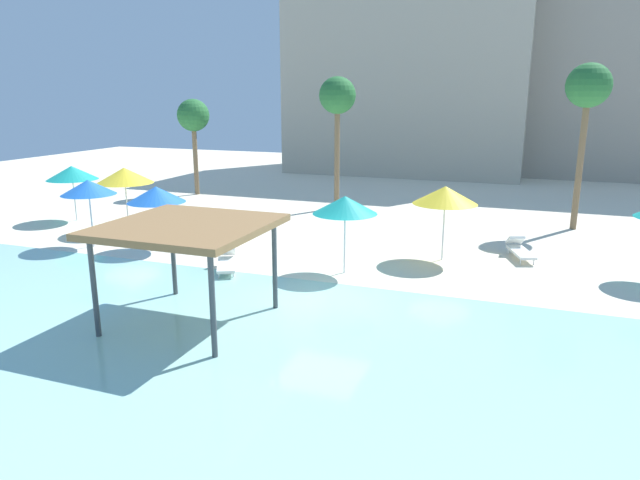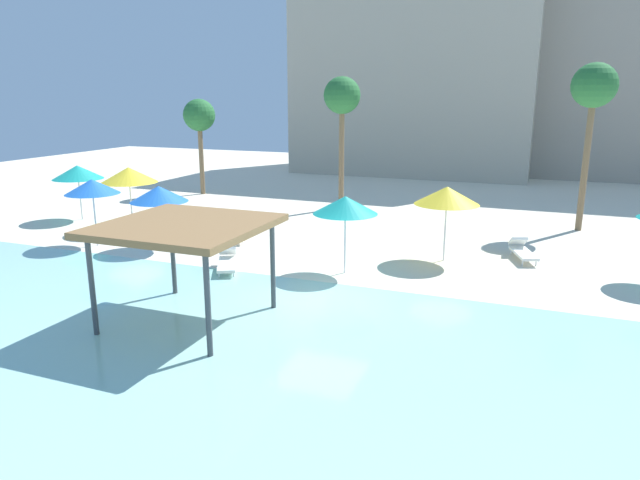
{
  "view_description": "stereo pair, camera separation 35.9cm",
  "coord_description": "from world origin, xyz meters",
  "px_view_note": "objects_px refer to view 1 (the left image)",
  "views": [
    {
      "loc": [
        5.58,
        -15.13,
        5.97
      ],
      "look_at": [
        -0.8,
        2.0,
        1.3
      ],
      "focal_mm": 32.19,
      "sensor_mm": 36.0,
      "label": 1
    },
    {
      "loc": [
        5.92,
        -15.01,
        5.97
      ],
      "look_at": [
        -0.8,
        2.0,
        1.3
      ],
      "focal_mm": 32.19,
      "sensor_mm": 36.0,
      "label": 2
    }
  ],
  "objects_px": {
    "beach_umbrella_yellow_6": "(124,175)",
    "lounge_chair_2": "(168,217)",
    "shade_pavilion": "(187,230)",
    "lounge_chair_3": "(233,233)",
    "beach_umbrella_yellow_7": "(445,195)",
    "palm_tree_2": "(193,117)",
    "lounge_chair_0": "(226,262)",
    "palm_tree_0": "(588,90)",
    "beach_umbrella_teal_0": "(72,173)",
    "beach_umbrella_blue_5": "(88,187)",
    "lounge_chair_1": "(520,249)",
    "beach_umbrella_blue_3": "(156,194)",
    "palm_tree_1": "(337,99)",
    "beach_umbrella_teal_4": "(345,205)"
  },
  "relations": [
    {
      "from": "beach_umbrella_teal_0",
      "to": "palm_tree_1",
      "type": "xyz_separation_m",
      "value": [
        10.85,
        7.33,
        3.39
      ]
    },
    {
      "from": "beach_umbrella_yellow_7",
      "to": "lounge_chair_2",
      "type": "height_order",
      "value": "beach_umbrella_yellow_7"
    },
    {
      "from": "beach_umbrella_blue_5",
      "to": "lounge_chair_2",
      "type": "height_order",
      "value": "beach_umbrella_blue_5"
    },
    {
      "from": "shade_pavilion",
      "to": "lounge_chair_0",
      "type": "relative_size",
      "value": 2.07
    },
    {
      "from": "lounge_chair_3",
      "to": "palm_tree_1",
      "type": "xyz_separation_m",
      "value": [
        1.81,
        8.15,
        5.38
      ]
    },
    {
      "from": "beach_umbrella_yellow_6",
      "to": "lounge_chair_3",
      "type": "relative_size",
      "value": 1.46
    },
    {
      "from": "beach_umbrella_blue_5",
      "to": "palm_tree_0",
      "type": "distance_m",
      "value": 21.19
    },
    {
      "from": "shade_pavilion",
      "to": "lounge_chair_1",
      "type": "bearing_deg",
      "value": 50.25
    },
    {
      "from": "shade_pavilion",
      "to": "beach_umbrella_yellow_6",
      "type": "relative_size",
      "value": 1.43
    },
    {
      "from": "palm_tree_0",
      "to": "lounge_chair_1",
      "type": "bearing_deg",
      "value": -110.01
    },
    {
      "from": "beach_umbrella_blue_3",
      "to": "palm_tree_2",
      "type": "relative_size",
      "value": 0.44
    },
    {
      "from": "beach_umbrella_blue_5",
      "to": "lounge_chair_1",
      "type": "height_order",
      "value": "beach_umbrella_blue_5"
    },
    {
      "from": "lounge_chair_0",
      "to": "palm_tree_0",
      "type": "distance_m",
      "value": 17.09
    },
    {
      "from": "lounge_chair_0",
      "to": "palm_tree_2",
      "type": "height_order",
      "value": "palm_tree_2"
    },
    {
      "from": "lounge_chair_2",
      "to": "palm_tree_1",
      "type": "bearing_deg",
      "value": 124.43
    },
    {
      "from": "shade_pavilion",
      "to": "beach_umbrella_teal_4",
      "type": "height_order",
      "value": "shade_pavilion"
    },
    {
      "from": "lounge_chair_3",
      "to": "palm_tree_1",
      "type": "bearing_deg",
      "value": 136.58
    },
    {
      "from": "shade_pavilion",
      "to": "palm_tree_0",
      "type": "distance_m",
      "value": 18.9
    },
    {
      "from": "lounge_chair_0",
      "to": "lounge_chair_2",
      "type": "distance_m",
      "value": 8.47
    },
    {
      "from": "beach_umbrella_teal_4",
      "to": "lounge_chair_2",
      "type": "height_order",
      "value": "beach_umbrella_teal_4"
    },
    {
      "from": "beach_umbrella_teal_4",
      "to": "lounge_chair_0",
      "type": "relative_size",
      "value": 1.37
    },
    {
      "from": "lounge_chair_1",
      "to": "beach_umbrella_blue_3",
      "type": "bearing_deg",
      "value": -93.87
    },
    {
      "from": "beach_umbrella_teal_0",
      "to": "palm_tree_0",
      "type": "relative_size",
      "value": 0.36
    },
    {
      "from": "beach_umbrella_blue_3",
      "to": "beach_umbrella_yellow_7",
      "type": "distance_m",
      "value": 10.95
    },
    {
      "from": "beach_umbrella_blue_5",
      "to": "palm_tree_0",
      "type": "height_order",
      "value": "palm_tree_0"
    },
    {
      "from": "beach_umbrella_yellow_6",
      "to": "lounge_chair_2",
      "type": "height_order",
      "value": "beach_umbrella_yellow_6"
    },
    {
      "from": "beach_umbrella_blue_5",
      "to": "beach_umbrella_yellow_6",
      "type": "distance_m",
      "value": 2.85
    },
    {
      "from": "beach_umbrella_blue_3",
      "to": "beach_umbrella_blue_5",
      "type": "bearing_deg",
      "value": -168.86
    },
    {
      "from": "lounge_chair_0",
      "to": "lounge_chair_2",
      "type": "bearing_deg",
      "value": -159.71
    },
    {
      "from": "shade_pavilion",
      "to": "palm_tree_1",
      "type": "height_order",
      "value": "palm_tree_1"
    },
    {
      "from": "beach_umbrella_teal_0",
      "to": "palm_tree_1",
      "type": "height_order",
      "value": "palm_tree_1"
    },
    {
      "from": "shade_pavilion",
      "to": "beach_umbrella_blue_5",
      "type": "bearing_deg",
      "value": 146.14
    },
    {
      "from": "shade_pavilion",
      "to": "lounge_chair_3",
      "type": "xyz_separation_m",
      "value": [
        -3.31,
        8.28,
        -2.23
      ]
    },
    {
      "from": "beach_umbrella_yellow_6",
      "to": "palm_tree_1",
      "type": "distance_m",
      "value": 11.31
    },
    {
      "from": "lounge_chair_1",
      "to": "palm_tree_2",
      "type": "xyz_separation_m",
      "value": [
        -18.98,
        7.98,
        4.29
      ]
    },
    {
      "from": "beach_umbrella_yellow_7",
      "to": "beach_umbrella_teal_0",
      "type": "bearing_deg",
      "value": 177.8
    },
    {
      "from": "shade_pavilion",
      "to": "beach_umbrella_teal_0",
      "type": "height_order",
      "value": "shade_pavilion"
    },
    {
      "from": "beach_umbrella_blue_5",
      "to": "palm_tree_1",
      "type": "bearing_deg",
      "value": 59.12
    },
    {
      "from": "beach_umbrella_yellow_7",
      "to": "lounge_chair_2",
      "type": "relative_size",
      "value": 1.39
    },
    {
      "from": "beach_umbrella_yellow_7",
      "to": "lounge_chair_3",
      "type": "height_order",
      "value": "beach_umbrella_yellow_7"
    },
    {
      "from": "beach_umbrella_blue_5",
      "to": "palm_tree_1",
      "type": "relative_size",
      "value": 0.39
    },
    {
      "from": "shade_pavilion",
      "to": "beach_umbrella_teal_0",
      "type": "bearing_deg",
      "value": 143.65
    },
    {
      "from": "beach_umbrella_blue_3",
      "to": "lounge_chair_1",
      "type": "height_order",
      "value": "beach_umbrella_blue_3"
    },
    {
      "from": "beach_umbrella_yellow_7",
      "to": "palm_tree_2",
      "type": "bearing_deg",
      "value": 150.49
    },
    {
      "from": "beach_umbrella_blue_5",
      "to": "palm_tree_2",
      "type": "height_order",
      "value": "palm_tree_2"
    },
    {
      "from": "lounge_chair_3",
      "to": "beach_umbrella_blue_3",
      "type": "bearing_deg",
      "value": -71.81
    },
    {
      "from": "beach_umbrella_teal_0",
      "to": "beach_umbrella_blue_5",
      "type": "distance_m",
      "value": 5.63
    },
    {
      "from": "beach_umbrella_teal_4",
      "to": "beach_umbrella_blue_3",
      "type": "bearing_deg",
      "value": 177.56
    },
    {
      "from": "lounge_chair_3",
      "to": "palm_tree_2",
      "type": "height_order",
      "value": "palm_tree_2"
    },
    {
      "from": "palm_tree_1",
      "to": "palm_tree_2",
      "type": "bearing_deg",
      "value": 172.67
    }
  ]
}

